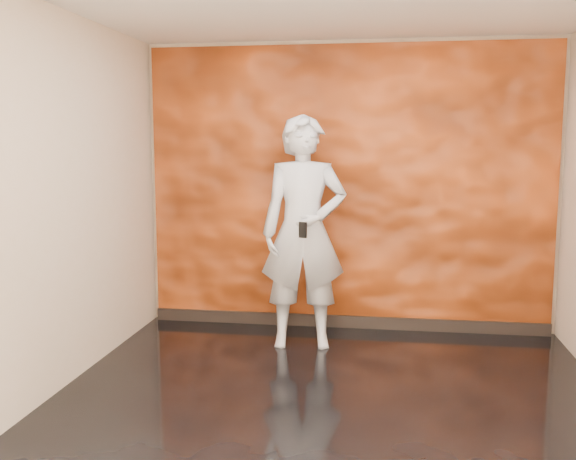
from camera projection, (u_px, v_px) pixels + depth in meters
name	position (u px, v px, depth m)	size (l,w,h in m)	color
room	(331.00, 206.00, 4.32)	(4.02, 4.02, 2.81)	black
feature_wall	(348.00, 189.00, 6.24)	(3.90, 0.06, 2.75)	#DA5519
baseboard	(346.00, 321.00, 6.38)	(3.90, 0.04, 0.12)	black
man	(304.00, 232.00, 5.71)	(0.76, 0.50, 2.07)	#A9AEBA
phone	(303.00, 230.00, 5.39)	(0.07, 0.01, 0.14)	black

